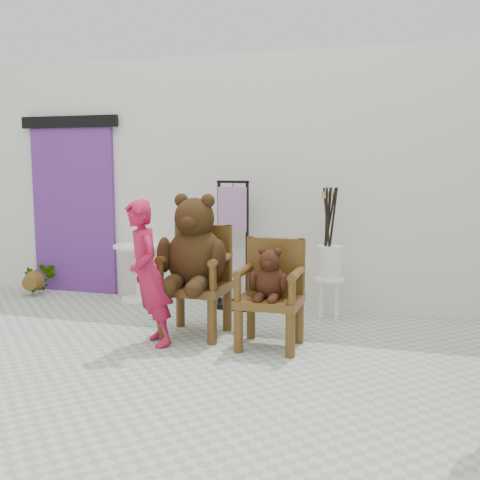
% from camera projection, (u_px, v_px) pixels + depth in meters
% --- Properties ---
extents(ground_plane, '(60.00, 60.00, 0.00)m').
position_uv_depth(ground_plane, '(231.00, 387.00, 4.31)').
color(ground_plane, '#A4AA98').
rests_on(ground_plane, ground).
extents(back_wall, '(9.00, 1.00, 3.00)m').
position_uv_depth(back_wall, '(305.00, 181.00, 7.05)').
color(back_wall, silver).
rests_on(back_wall, ground).
extents(doorway, '(1.40, 0.11, 2.33)m').
position_uv_depth(doorway, '(74.00, 205.00, 7.45)').
color(doorway, '#5C297D').
rests_on(doorway, ground).
extents(chair_big, '(0.70, 0.75, 1.42)m').
position_uv_depth(chair_big, '(195.00, 257.00, 5.55)').
color(chair_big, '#452B0E').
rests_on(chair_big, ground).
extents(chair_small, '(0.58, 0.53, 1.01)m').
position_uv_depth(chair_small, '(271.00, 285.00, 5.22)').
color(chair_small, '#452B0E').
rests_on(chair_small, ground).
extents(person, '(0.58, 0.59, 1.38)m').
position_uv_depth(person, '(148.00, 274.00, 5.22)').
color(person, '#AC153C').
rests_on(person, ground).
extents(cafe_table, '(0.60, 0.60, 0.70)m').
position_uv_depth(cafe_table, '(138.00, 266.00, 7.04)').
color(cafe_table, white).
rests_on(cafe_table, ground).
extents(display_stand, '(0.48, 0.39, 1.51)m').
position_uv_depth(display_stand, '(233.00, 259.00, 6.66)').
color(display_stand, black).
rests_on(display_stand, ground).
extents(stool_bucket, '(0.32, 0.32, 1.46)m').
position_uv_depth(stool_bucket, '(330.00, 261.00, 6.17)').
color(stool_bucket, white).
rests_on(stool_bucket, ground).
extents(potted_plant, '(0.50, 0.46, 0.46)m').
position_uv_depth(potted_plant, '(37.00, 277.00, 7.39)').
color(potted_plant, '#143F11').
rests_on(potted_plant, ground).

